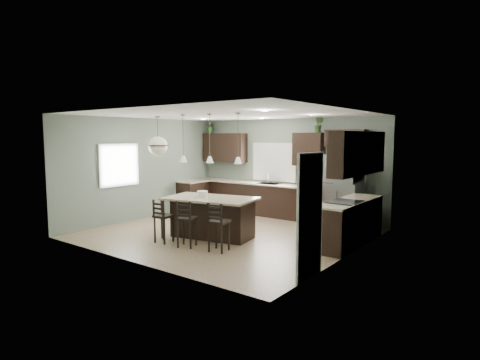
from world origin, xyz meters
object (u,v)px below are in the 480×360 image
Objects in this scene: kitchen_island at (210,218)px; refrigerator at (343,191)px; serving_dish at (202,194)px; bar_stool_center at (187,224)px; bar_stool_left at (164,221)px; plant_back_left at (211,127)px; bar_stool_right at (219,227)px.

refrigerator is at bearing 44.14° from kitchen_island.
refrigerator reaches higher than serving_dish.
kitchen_island is 0.87m from bar_stool_center.
bar_stool_left is (-2.49, -3.76, -0.45)m from refrigerator.
serving_dish reaches higher than bar_stool_left.
serving_dish reaches higher than kitchen_island.
plant_back_left reaches higher than serving_dish.
refrigerator is 4.67× the size of plant_back_left.
serving_dish is at bearing -51.79° from plant_back_left.
bar_stool_left reaches higher than kitchen_island.
kitchen_island is 1.12m from bar_stool_right.
serving_dish is 1.07m from bar_stool_left.
kitchen_island is 2.05× the size of bar_stool_center.
bar_stool_right is (1.05, -0.68, -0.49)m from serving_dish.
bar_stool_right reaches higher than kitchen_island.
kitchen_island is 4.62m from plant_back_left.
bar_stool_left is at bearing -111.37° from serving_dish.
bar_stool_right is at bearing -51.25° from kitchen_island.
plant_back_left is at bearing 128.21° from serving_dish.
bar_stool_center is at bearing -1.17° from bar_stool_left.
bar_stool_center reaches higher than bar_stool_left.
bar_stool_left is (-0.54, -0.91, 0.01)m from kitchen_island.
refrigerator is at bearing 43.22° from bar_stool_center.
bar_stool_left is at bearing -62.00° from plant_back_left.
serving_dish is at bearing 63.31° from bar_stool_left.
refrigerator is 1.94× the size of bar_stool_left.
refrigerator is 0.91× the size of kitchen_island.
serving_dish is at bearing -126.74° from refrigerator.
refrigerator reaches higher than bar_stool_right.
bar_stool_right is at bearing -9.28° from bar_stool_center.
bar_stool_right is (0.86, -0.72, 0.04)m from kitchen_island.
bar_stool_right is at bearing -107.16° from refrigerator.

